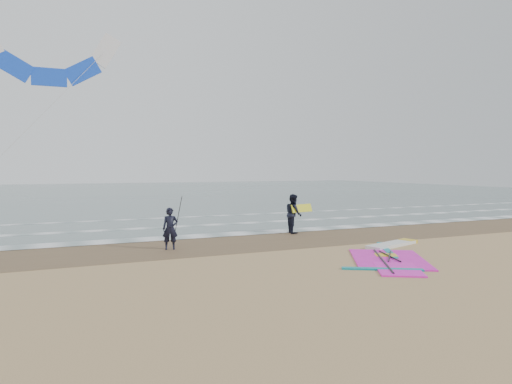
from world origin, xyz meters
name	(u,v)px	position (x,y,z in m)	size (l,w,h in m)	color
ground	(333,269)	(0.00, 0.00, 0.00)	(120.00, 120.00, 0.00)	tan
sea_water	(125,193)	(0.00, 48.00, 0.01)	(120.00, 80.00, 0.02)	#47605E
wet_sand_band	(256,241)	(0.00, 6.00, 0.00)	(120.00, 5.00, 0.01)	brown
foam_waterline	(223,228)	(0.00, 10.44, 0.03)	(120.00, 9.15, 0.02)	white
windsurf_rig	(391,255)	(3.13, 0.95, 0.04)	(5.86, 5.55, 0.14)	white
person_standing	(170,229)	(-3.93, 5.43, 0.82)	(0.60, 0.39, 1.64)	black
person_walking	(294,214)	(2.62, 7.47, 0.96)	(0.93, 0.73, 1.92)	black
held_pole	(178,219)	(-3.63, 5.43, 1.20)	(0.17, 0.86, 1.82)	black
carried_kiteboard	(302,208)	(3.02, 7.37, 1.22)	(1.30, 0.51, 0.39)	yellow
surf_kite	(48,61)	(-8.18, 11.74, 8.20)	(7.67, 2.12, 8.87)	white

